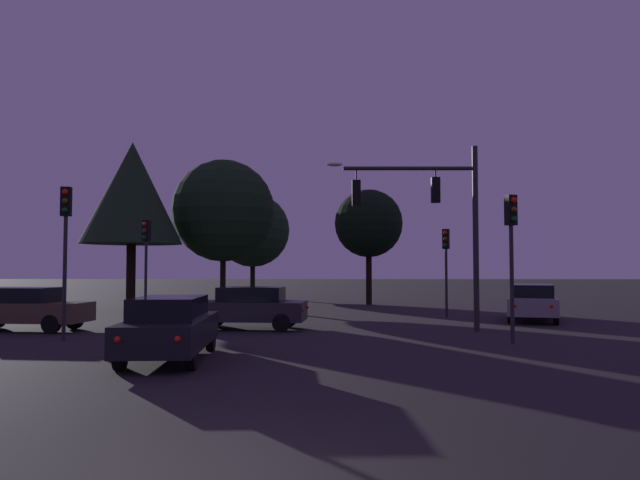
# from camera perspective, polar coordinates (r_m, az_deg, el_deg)

# --- Properties ---
(ground_plane) EXTENTS (168.00, 168.00, 0.00)m
(ground_plane) POSITION_cam_1_polar(r_m,az_deg,el_deg) (30.33, -1.87, -6.86)
(ground_plane) COLOR black
(ground_plane) RESTS_ON ground
(traffic_signal_mast_arm) EXTENTS (5.34, 0.42, 6.51)m
(traffic_signal_mast_arm) POSITION_cam_1_polar(r_m,az_deg,el_deg) (21.30, 10.83, 2.98)
(traffic_signal_mast_arm) COLOR #232326
(traffic_signal_mast_arm) RESTS_ON ground
(traffic_light_corner_left) EXTENTS (0.37, 0.39, 3.97)m
(traffic_light_corner_left) POSITION_cam_1_polar(r_m,az_deg,el_deg) (27.42, 12.00, -1.35)
(traffic_light_corner_left) COLOR #232326
(traffic_light_corner_left) RESTS_ON ground
(traffic_light_corner_right) EXTENTS (0.37, 0.39, 4.37)m
(traffic_light_corner_right) POSITION_cam_1_polar(r_m,az_deg,el_deg) (18.38, 17.91, 0.19)
(traffic_light_corner_right) COLOR #232326
(traffic_light_corner_right) RESTS_ON ground
(traffic_light_median) EXTENTS (0.36, 0.38, 4.21)m
(traffic_light_median) POSITION_cam_1_polar(r_m,az_deg,el_deg) (25.89, -16.37, -0.85)
(traffic_light_median) COLOR #232326
(traffic_light_median) RESTS_ON ground
(traffic_light_far_side) EXTENTS (0.34, 0.37, 4.70)m
(traffic_light_far_side) POSITION_cam_1_polar(r_m,az_deg,el_deg) (19.79, -23.24, 0.71)
(traffic_light_far_side) COLOR #232326
(traffic_light_far_side) RESTS_ON ground
(car_nearside_lane) EXTENTS (2.01, 4.71, 1.52)m
(car_nearside_lane) POSITION_cam_1_polar(r_m,az_deg,el_deg) (14.93, -14.18, -8.07)
(car_nearside_lane) COLOR black
(car_nearside_lane) RESTS_ON ground
(car_crossing_left) EXTENTS (4.36, 2.18, 1.52)m
(car_crossing_left) POSITION_cam_1_polar(r_m,az_deg,el_deg) (21.71, -6.88, -6.41)
(car_crossing_left) COLOR #232328
(car_crossing_left) RESTS_ON ground
(car_crossing_right) EXTENTS (4.73, 2.12, 1.52)m
(car_crossing_right) POSITION_cam_1_polar(r_m,az_deg,el_deg) (23.51, -26.67, -5.86)
(car_crossing_right) COLOR #473828
(car_crossing_right) RESTS_ON ground
(car_far_lane) EXTENTS (3.21, 4.90, 1.52)m
(car_far_lane) POSITION_cam_1_polar(r_m,az_deg,el_deg) (26.45, 19.68, -5.59)
(car_far_lane) COLOR gray
(car_far_lane) RESTS_ON ground
(tree_behind_sign) EXTENTS (5.26, 5.26, 8.90)m
(tree_behind_sign) POSITION_cam_1_polar(r_m,az_deg,el_deg) (33.10, -17.59, 4.30)
(tree_behind_sign) COLOR black
(tree_behind_sign) RESTS_ON ground
(tree_left_far) EXTENTS (5.57, 5.57, 7.83)m
(tree_left_far) POSITION_cam_1_polar(r_m,az_deg,el_deg) (45.30, -6.47, 0.92)
(tree_left_far) COLOR black
(tree_left_far) RESTS_ON ground
(tree_center_horizon) EXTENTS (4.12, 4.12, 6.96)m
(tree_center_horizon) POSITION_cam_1_polar(r_m,az_deg,el_deg) (36.05, 4.70, 1.58)
(tree_center_horizon) COLOR black
(tree_center_horizon) RESTS_ON ground
(tree_right_cluster) EXTENTS (5.96, 5.96, 8.52)m
(tree_right_cluster) POSITION_cam_1_polar(r_m,az_deg,el_deg) (35.18, -9.26, 2.78)
(tree_right_cluster) COLOR black
(tree_right_cluster) RESTS_ON ground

